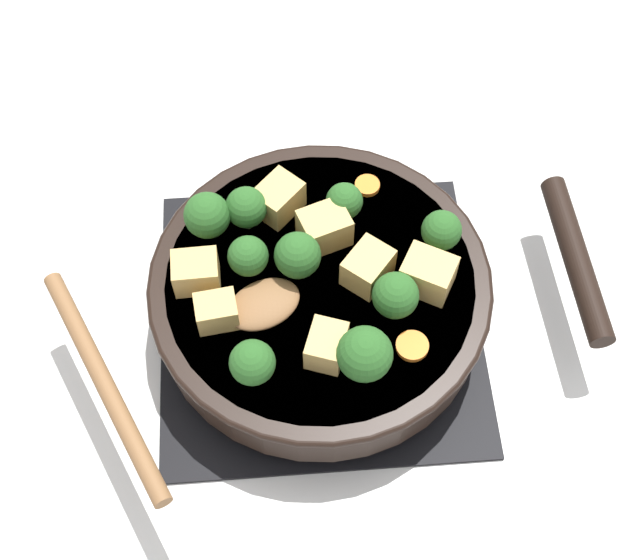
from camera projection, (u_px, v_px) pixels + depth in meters
The scene contains 22 objects.
ground_plane at pixel (320, 320), 0.88m from camera, with size 2.40×2.40×0.00m, color silver.
front_burner_grate at pixel (320, 314), 0.87m from camera, with size 0.31×0.31×0.03m.
skillet_pan at pixel (323, 292), 0.83m from camera, with size 0.32×0.42×0.05m.
wooden_spoon at pixel (175, 348), 0.77m from camera, with size 0.22×0.24×0.02m.
tofu_cube_center_large at pixel (327, 345), 0.76m from camera, with size 0.04×0.03×0.03m, color tan.
tofu_cube_near_handle at pixel (196, 272), 0.79m from camera, with size 0.04×0.03×0.03m, color tan.
tofu_cube_east_chunk at pixel (324, 228), 0.82m from camera, with size 0.04×0.03×0.03m, color tan.
tofu_cube_west_chunk at pixel (278, 199), 0.83m from camera, with size 0.04×0.03×0.03m, color tan.
tofu_cube_back_piece at pixel (368, 270), 0.79m from camera, with size 0.04×0.03×0.03m, color tan.
tofu_cube_front_piece at pixel (217, 312), 0.78m from camera, with size 0.04×0.03×0.03m, color tan.
tofu_cube_mid_small at pixel (428, 274), 0.79m from camera, with size 0.04×0.04×0.04m, color tan.
broccoli_floret_near_spoon at pixel (395, 296), 0.77m from camera, with size 0.04×0.04×0.05m.
broccoli_floret_center_top at pixel (441, 231), 0.81m from camera, with size 0.04×0.04×0.04m.
broccoli_floret_east_rim at pixel (344, 202), 0.82m from camera, with size 0.03×0.03×0.04m.
broccoli_floret_west_rim at pixel (252, 363), 0.74m from camera, with size 0.04×0.04×0.05m.
broccoli_floret_north_edge at pixel (246, 208), 0.82m from camera, with size 0.04×0.04×0.05m.
broccoli_floret_south_cluster at pixel (207, 216), 0.81m from camera, with size 0.04×0.04×0.05m.
broccoli_floret_mid_floret at pixel (298, 256), 0.79m from camera, with size 0.04×0.04×0.05m.
broccoli_floret_small_inner at pixel (365, 354), 0.74m from camera, with size 0.05×0.05×0.05m.
broccoli_floret_tall_stem at pixel (248, 256), 0.79m from camera, with size 0.04×0.04×0.04m.
carrot_slice_orange_thin at pixel (412, 346), 0.77m from camera, with size 0.03×0.03×0.01m, color orange.
carrot_slice_near_center at pixel (367, 185), 0.86m from camera, with size 0.02×0.02×0.01m, color orange.
Camera 1 is at (-0.41, 0.03, 0.78)m, focal length 50.00 mm.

